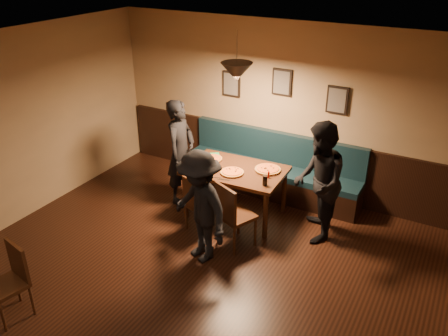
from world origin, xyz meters
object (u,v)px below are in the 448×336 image
(booth_bench, at_px, (271,166))
(chair_near_right, at_px, (237,214))
(dining_table, at_px, (235,192))
(diner_right, at_px, (318,183))
(soda_glass, at_px, (265,180))
(diner_front, at_px, (200,207))
(tabasco_bottle, at_px, (269,174))
(chair_near_left, at_px, (202,203))
(cafe_chair_far, at_px, (6,284))
(diner_left, at_px, (181,152))

(booth_bench, distance_m, chair_near_right, 1.59)
(dining_table, bearing_deg, booth_bench, 74.26)
(diner_right, distance_m, soda_glass, 0.73)
(diner_front, relative_size, tabasco_bottle, 12.84)
(diner_front, bearing_deg, chair_near_left, 143.61)
(dining_table, xyz_separation_m, cafe_chair_far, (-1.18, -3.15, 0.05))
(diner_right, distance_m, cafe_chair_far, 4.04)
(dining_table, distance_m, cafe_chair_far, 3.37)
(chair_near_left, bearing_deg, diner_front, -45.84)
(diner_front, height_order, soda_glass, diner_front)
(chair_near_left, xyz_separation_m, diner_right, (1.49, 0.63, 0.42))
(cafe_chair_far, bearing_deg, soda_glass, -109.48)
(diner_left, relative_size, diner_front, 1.09)
(chair_near_right, height_order, diner_left, diner_left)
(diner_front, bearing_deg, chair_near_right, 84.28)
(diner_left, xyz_separation_m, cafe_chair_far, (-0.21, -3.15, -0.41))
(diner_left, distance_m, cafe_chair_far, 3.19)
(booth_bench, bearing_deg, chair_near_left, -105.97)
(dining_table, xyz_separation_m, soda_glass, (0.59, -0.25, 0.47))
(chair_near_left, bearing_deg, cafe_chair_far, -96.09)
(diner_right, distance_m, tabasco_bottle, 0.72)
(booth_bench, bearing_deg, diner_front, -92.48)
(diner_left, bearing_deg, booth_bench, -57.78)
(dining_table, xyz_separation_m, chair_near_right, (0.39, -0.69, 0.09))
(soda_glass, bearing_deg, diner_left, 170.91)
(diner_right, bearing_deg, chair_near_right, -71.79)
(booth_bench, relative_size, dining_table, 2.05)
(dining_table, relative_size, diner_right, 0.85)
(diner_left, bearing_deg, diner_front, -142.23)
(booth_bench, xyz_separation_m, diner_right, (1.07, -0.85, 0.36))
(chair_near_right, distance_m, diner_left, 1.58)
(booth_bench, distance_m, diner_left, 1.52)
(chair_near_right, bearing_deg, tabasco_bottle, 100.40)
(diner_front, bearing_deg, cafe_chair_far, -99.41)
(dining_table, height_order, cafe_chair_far, cafe_chair_far)
(chair_near_left, bearing_deg, chair_near_right, 5.46)
(chair_near_right, xyz_separation_m, diner_right, (0.88, 0.73, 0.38))
(tabasco_bottle, bearing_deg, diner_right, 5.03)
(diner_front, bearing_deg, booth_bench, 111.49)
(booth_bench, height_order, chair_near_left, booth_bench)
(dining_table, bearing_deg, cafe_chair_far, -113.60)
(chair_near_right, xyz_separation_m, diner_left, (-1.37, 0.70, 0.36))
(diner_left, relative_size, diner_right, 0.98)
(chair_near_left, height_order, soda_glass, soda_glass)
(dining_table, distance_m, chair_near_right, 0.80)
(booth_bench, distance_m, cafe_chair_far, 4.27)
(dining_table, relative_size, tabasco_bottle, 12.10)
(chair_near_right, relative_size, diner_front, 0.63)
(booth_bench, height_order, cafe_chair_far, booth_bench)
(chair_near_left, relative_size, diner_front, 0.57)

